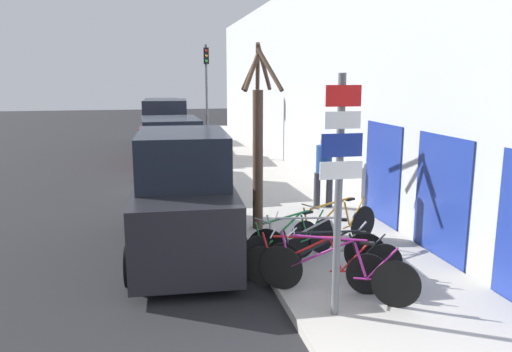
% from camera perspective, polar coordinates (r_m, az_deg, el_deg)
% --- Properties ---
extents(ground_plane, '(80.00, 80.00, 0.00)m').
position_cam_1_polar(ground_plane, '(15.03, -8.49, -1.83)').
color(ground_plane, black).
extents(sidewalk_curb, '(3.20, 32.00, 0.15)m').
position_cam_1_polar(sidewalk_curb, '(18.06, -0.80, 0.73)').
color(sidewalk_curb, '#ADA89E').
rests_on(sidewalk_curb, ground).
extents(building_facade, '(0.23, 32.00, 6.50)m').
position_cam_1_polar(building_facade, '(18.11, 4.75, 10.77)').
color(building_facade, '#B2B7C1').
rests_on(building_facade, ground).
extents(signpost, '(0.58, 0.12, 3.27)m').
position_cam_1_polar(signpost, '(6.63, 9.49, -0.93)').
color(signpost, '#595B60').
rests_on(signpost, sidewalk_curb).
extents(bicycle_0, '(2.03, 1.35, 0.95)m').
position_cam_1_polar(bicycle_0, '(7.55, 9.15, -10.76)').
color(bicycle_0, black).
rests_on(bicycle_0, sidewalk_curb).
extents(bicycle_1, '(2.07, 0.93, 0.88)m').
position_cam_1_polar(bicycle_1, '(7.78, 6.65, -10.22)').
color(bicycle_1, black).
rests_on(bicycle_1, sidewalk_curb).
extents(bicycle_2, '(2.16, 0.65, 0.83)m').
position_cam_1_polar(bicycle_2, '(8.23, 8.84, -9.20)').
color(bicycle_2, black).
rests_on(bicycle_2, sidewalk_curb).
extents(bicycle_3, '(2.21, 0.84, 0.95)m').
position_cam_1_polar(bicycle_3, '(8.54, 6.79, -8.09)').
color(bicycle_3, black).
rests_on(bicycle_3, sidewalk_curb).
extents(bicycle_4, '(2.01, 1.03, 0.89)m').
position_cam_1_polar(bicycle_4, '(8.85, 4.02, -7.48)').
color(bicycle_4, black).
rests_on(bicycle_4, sidewalk_curb).
extents(bicycle_5, '(2.11, 1.06, 0.95)m').
position_cam_1_polar(bicycle_5, '(9.64, 8.98, -5.88)').
color(bicycle_5, black).
rests_on(bicycle_5, sidewalk_curb).
extents(parked_car_0, '(2.14, 4.67, 2.39)m').
position_cam_1_polar(parked_car_0, '(9.57, -8.29, -2.68)').
color(parked_car_0, black).
rests_on(parked_car_0, ground).
extents(parked_car_1, '(2.14, 4.83, 2.18)m').
position_cam_1_polar(parked_car_1, '(15.37, -9.70, 2.19)').
color(parked_car_1, '#B2B7BC').
rests_on(parked_car_1, ground).
extents(parked_car_2, '(2.31, 4.68, 2.48)m').
position_cam_1_polar(parked_car_2, '(20.82, -10.20, 4.85)').
color(parked_car_2, maroon).
rests_on(parked_car_2, ground).
extents(parked_car_3, '(2.09, 4.52, 2.30)m').
position_cam_1_polar(parked_car_3, '(26.15, -10.63, 5.95)').
color(parked_car_3, '#144728').
rests_on(parked_car_3, ground).
extents(pedestrian_near, '(0.46, 0.40, 1.79)m').
position_cam_1_polar(pedestrian_near, '(12.53, 7.75, 1.10)').
color(pedestrian_near, '#333338').
rests_on(pedestrian_near, sidewalk_curb).
extents(street_tree, '(0.98, 1.81, 3.92)m').
position_cam_1_polar(street_tree, '(10.52, 0.26, 4.12)').
color(street_tree, '#4C3828').
rests_on(street_tree, sidewalk_curb).
extents(traffic_light, '(0.20, 0.30, 4.50)m').
position_cam_1_polar(traffic_light, '(20.53, -5.67, 10.25)').
color(traffic_light, '#595B60').
rests_on(traffic_light, sidewalk_curb).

